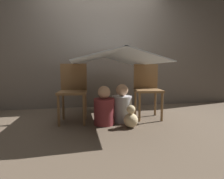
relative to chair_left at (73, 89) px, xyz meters
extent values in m
plane|color=brown|center=(0.59, -0.26, -0.50)|extent=(8.80, 8.80, 0.00)
cube|color=#6B6056|center=(0.59, 1.03, 0.75)|extent=(7.00, 0.05, 2.50)
cylinder|color=brown|center=(-0.20, -0.23, -0.28)|extent=(0.04, 0.04, 0.44)
cylinder|color=brown|center=(0.15, -0.26, -0.28)|extent=(0.04, 0.04, 0.44)
cylinder|color=brown|center=(-0.16, 0.12, -0.28)|extent=(0.04, 0.04, 0.44)
cylinder|color=brown|center=(0.18, 0.08, -0.28)|extent=(0.04, 0.04, 0.44)
cube|color=brown|center=(-0.01, -0.07, -0.04)|extent=(0.44, 0.44, 0.04)
cube|color=brown|center=(0.01, 0.12, 0.18)|extent=(0.41, 0.07, 0.41)
cylinder|color=brown|center=(0.98, -0.22, -0.28)|extent=(0.04, 0.04, 0.44)
cylinder|color=brown|center=(1.33, -0.27, -0.28)|extent=(0.04, 0.04, 0.44)
cylinder|color=brown|center=(1.03, 0.13, -0.28)|extent=(0.04, 0.04, 0.44)
cylinder|color=brown|center=(1.38, 0.08, -0.28)|extent=(0.04, 0.04, 0.44)
cube|color=brown|center=(1.18, -0.07, -0.04)|extent=(0.46, 0.46, 0.04)
cube|color=brown|center=(1.21, 0.12, 0.18)|extent=(0.41, 0.09, 0.41)
cube|color=silver|center=(0.29, -0.07, 0.46)|extent=(0.60, 1.59, 0.17)
cube|color=silver|center=(0.88, -0.07, 0.46)|extent=(0.60, 1.59, 0.17)
cube|color=silver|center=(0.59, -0.07, 0.54)|extent=(0.04, 1.59, 0.01)
cylinder|color=maroon|center=(0.44, -0.25, -0.31)|extent=(0.30, 0.30, 0.38)
sphere|color=#D6A884|center=(0.44, -0.25, -0.03)|extent=(0.18, 0.18, 0.18)
cylinder|color=#B2B2B7|center=(0.72, -0.16, -0.30)|extent=(0.30, 0.30, 0.39)
sphere|color=#D6A884|center=(0.72, -0.16, -0.02)|extent=(0.18, 0.18, 0.18)
sphere|color=beige|center=(0.77, -0.46, -0.40)|extent=(0.20, 0.20, 0.20)
sphere|color=beige|center=(0.77, -0.46, -0.25)|extent=(0.12, 0.12, 0.12)
camera|label=1|loc=(0.07, -2.69, 0.28)|focal=28.00mm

